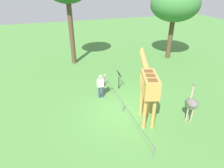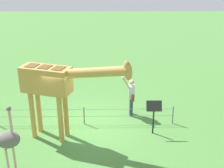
{
  "view_description": "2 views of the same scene",
  "coord_description": "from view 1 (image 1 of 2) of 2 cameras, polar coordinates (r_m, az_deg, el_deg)",
  "views": [
    {
      "loc": [
        -8.32,
        3.7,
        6.6
      ],
      "look_at": [
        0.02,
        0.88,
        1.89
      ],
      "focal_mm": 30.73,
      "sensor_mm": 36.0,
      "label": 1
    },
    {
      "loc": [
        0.94,
        -10.21,
        5.93
      ],
      "look_at": [
        1.09,
        -0.37,
        1.95
      ],
      "focal_mm": 48.06,
      "sensor_mm": 36.0,
      "label": 2
    }
  ],
  "objects": [
    {
      "name": "ground_plane",
      "position": [
        11.25,
        4.34,
        -7.9
      ],
      "size": [
        60.0,
        60.0,
        0.0
      ],
      "primitive_type": "plane",
      "color": "#4C843D"
    },
    {
      "name": "giraffe",
      "position": [
        9.79,
        10.72,
        0.39
      ],
      "size": [
        3.85,
        1.66,
        3.2
      ],
      "color": "#C69347",
      "rests_on": "ground_plane"
    },
    {
      "name": "visitor",
      "position": [
        12.01,
        -3.28,
        -0.23
      ],
      "size": [
        0.56,
        0.58,
        1.77
      ],
      "color": "navy",
      "rests_on": "ground_plane"
    },
    {
      "name": "ostrich",
      "position": [
        10.55,
        22.71,
        -5.29
      ],
      "size": [
        0.7,
        0.56,
        2.25
      ],
      "color": "#CC9E93",
      "rests_on": "ground_plane"
    },
    {
      "name": "tree_east",
      "position": [
        18.84,
        18.24,
        21.55
      ],
      "size": [
        4.25,
        4.25,
        6.39
      ],
      "color": "brown",
      "rests_on": "ground_plane"
    },
    {
      "name": "info_sign",
      "position": [
        13.0,
        2.09,
        2.34
      ],
      "size": [
        0.56,
        0.21,
        1.32
      ],
      "color": "black",
      "rests_on": "ground_plane"
    },
    {
      "name": "wire_fence",
      "position": [
        10.94,
        3.26,
        -6.43
      ],
      "size": [
        7.05,
        0.05,
        0.75
      ],
      "color": "slate",
      "rests_on": "ground_plane"
    }
  ]
}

